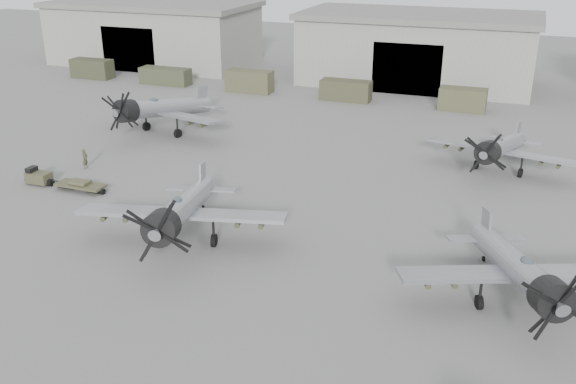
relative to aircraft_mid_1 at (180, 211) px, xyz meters
name	(u,v)px	position (x,y,z in m)	size (l,w,h in m)	color
ground	(169,373)	(5.49, -11.17, -2.35)	(220.00, 220.00, 0.00)	#5B5B59
hangar_left	(154,33)	(-32.51, 50.79, 2.02)	(29.00, 14.80, 8.70)	#98978E
hangar_center	(418,48)	(5.49, 50.79, 2.02)	(29.00, 14.80, 8.70)	#98978E
support_truck_0	(92,69)	(-34.90, 38.83, -1.12)	(5.51, 2.20, 2.46)	#363925
support_truck_1	(165,76)	(-23.92, 38.83, -1.31)	(6.48, 2.20, 2.09)	#3A402A
support_truck_2	(249,81)	(-12.37, 38.83, -1.06)	(5.59, 2.20, 2.57)	#494830
support_truck_3	(346,90)	(-0.39, 38.83, -1.20)	(5.74, 2.20, 2.29)	#3E3E29
support_truck_4	(463,99)	(12.63, 38.83, -1.13)	(4.97, 2.20, 2.44)	#48492F
aircraft_mid_1	(180,211)	(0.00, 0.00, 0.00)	(12.98, 11.69, 5.17)	#9A9EA3
aircraft_mid_2	(520,271)	(19.59, -0.43, -0.13)	(12.02, 10.86, 4.88)	#919499
aircraft_far_0	(159,109)	(-13.39, 19.93, 0.13)	(13.70, 12.33, 5.45)	#999BA1
aircraft_far_1	(500,148)	(17.46, 20.03, -0.22)	(11.77, 10.60, 4.68)	#989AA0
tug_trailer	(54,180)	(-13.92, 5.30, -1.85)	(6.65, 1.44, 1.34)	#44442C
ground_crew	(85,159)	(-14.19, 9.46, -1.51)	(0.61, 0.40, 1.68)	#47462E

